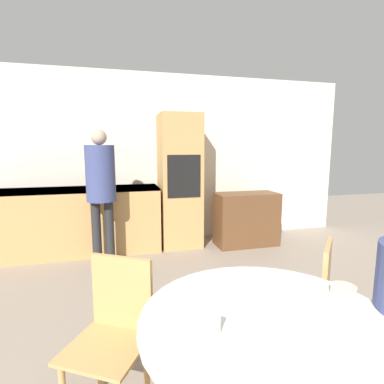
% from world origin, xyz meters
% --- Properties ---
extents(wall_back, '(6.31, 0.05, 2.60)m').
position_xyz_m(wall_back, '(0.00, 4.95, 1.30)').
color(wall_back, silver).
rests_on(wall_back, ground_plane).
extents(kitchen_counter, '(2.23, 0.60, 0.92)m').
position_xyz_m(kitchen_counter, '(-1.19, 4.61, 0.48)').
color(kitchen_counter, tan).
rests_on(kitchen_counter, ground_plane).
extents(oven_unit, '(0.59, 0.59, 1.97)m').
position_xyz_m(oven_unit, '(0.26, 4.62, 0.98)').
color(oven_unit, tan).
rests_on(oven_unit, ground_plane).
extents(sideboard, '(0.94, 0.45, 0.80)m').
position_xyz_m(sideboard, '(1.24, 4.36, 0.40)').
color(sideboard, brown).
rests_on(sideboard, ground_plane).
extents(dining_table, '(1.15, 1.15, 0.74)m').
position_xyz_m(dining_table, '(-0.06, 1.37, 0.51)').
color(dining_table, brown).
rests_on(dining_table, ground_plane).
extents(chair_far_left, '(0.55, 0.55, 0.86)m').
position_xyz_m(chair_far_left, '(-0.72, 1.88, 0.49)').
color(chair_far_left, tan).
rests_on(chair_far_left, ground_plane).
extents(chair_far_right, '(0.57, 0.57, 0.86)m').
position_xyz_m(chair_far_right, '(0.58, 1.92, 0.49)').
color(chair_far_right, tan).
rests_on(chair_far_right, ground_plane).
extents(person_standing, '(0.35, 0.35, 1.70)m').
position_xyz_m(person_standing, '(-0.85, 4.09, 1.05)').
color(person_standing, '#262628').
rests_on(person_standing, ground_plane).
extents(cup, '(0.07, 0.07, 0.09)m').
position_xyz_m(cup, '(-0.02, 1.39, 0.78)').
color(cup, white).
rests_on(cup, dining_table).
extents(bowl_near, '(0.12, 0.12, 0.05)m').
position_xyz_m(bowl_near, '(0.42, 1.46, 0.76)').
color(bowl_near, beige).
rests_on(bowl_near, dining_table).
extents(salt_shaker, '(0.03, 0.03, 0.09)m').
position_xyz_m(salt_shaker, '(-0.31, 1.31, 0.78)').
color(salt_shaker, white).
rests_on(salt_shaker, dining_table).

